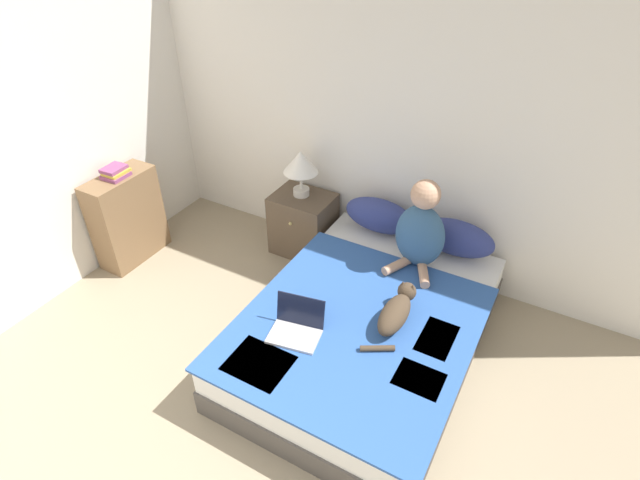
% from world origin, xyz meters
% --- Properties ---
extents(wall_back, '(5.08, 0.05, 2.55)m').
position_xyz_m(wall_back, '(0.00, 3.82, 1.27)').
color(wall_back, silver).
rests_on(wall_back, ground_plane).
extents(bed, '(1.49, 2.08, 0.41)m').
position_xyz_m(bed, '(0.45, 2.70, 0.20)').
color(bed, '#4C4742').
rests_on(bed, ground_plane).
extents(pillow_near, '(0.60, 0.25, 0.29)m').
position_xyz_m(pillow_near, '(0.12, 3.60, 0.56)').
color(pillow_near, navy).
rests_on(pillow_near, bed).
extents(pillow_far, '(0.60, 0.25, 0.29)m').
position_xyz_m(pillow_far, '(0.77, 3.60, 0.56)').
color(pillow_far, navy).
rests_on(pillow_far, bed).
extents(person_sitting, '(0.38, 0.37, 0.72)m').
position_xyz_m(person_sitting, '(0.56, 3.32, 0.73)').
color(person_sitting, '#33567A').
rests_on(person_sitting, bed).
extents(cat_tabby, '(0.21, 0.62, 0.19)m').
position_xyz_m(cat_tabby, '(0.66, 2.67, 0.50)').
color(cat_tabby, '#473828').
rests_on(cat_tabby, bed).
extents(laptop_open, '(0.37, 0.32, 0.23)m').
position_xyz_m(laptop_open, '(0.14, 2.26, 0.46)').
color(laptop_open, '#B7B7BC').
rests_on(laptop_open, bed).
extents(nightstand, '(0.52, 0.43, 0.57)m').
position_xyz_m(nightstand, '(-0.58, 3.54, 0.29)').
color(nightstand, brown).
rests_on(nightstand, ground_plane).
extents(table_lamp, '(0.30, 0.30, 0.42)m').
position_xyz_m(table_lamp, '(-0.60, 3.56, 0.87)').
color(table_lamp, beige).
rests_on(table_lamp, nightstand).
extents(bookshelf, '(0.27, 0.62, 0.82)m').
position_xyz_m(bookshelf, '(-1.88, 2.71, 0.41)').
color(bookshelf, brown).
rests_on(bookshelf, ground_plane).
extents(book_stack_top, '(0.19, 0.21, 0.08)m').
position_xyz_m(book_stack_top, '(-1.87, 2.71, 0.86)').
color(book_stack_top, '#844270').
rests_on(book_stack_top, bookshelf).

